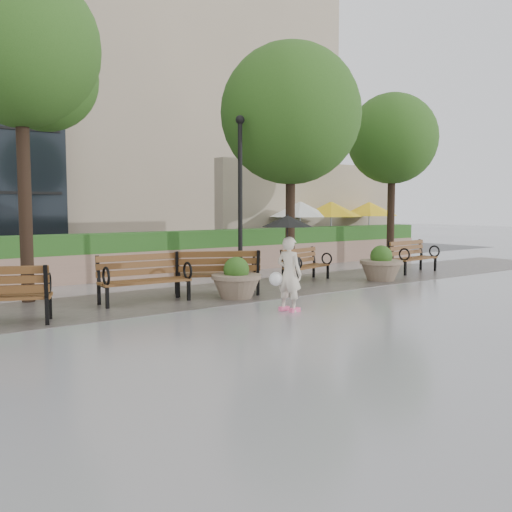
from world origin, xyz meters
TOP-DOWN VIEW (x-y plane):
  - ground at (0.00, 0.00)m, footprint 100.00×100.00m
  - cobble_strip at (0.00, 3.00)m, footprint 28.00×3.20m
  - hedge_wall at (0.00, 7.00)m, footprint 24.00×0.80m
  - cafe_wall at (9.50, 10.00)m, footprint 10.00×0.60m
  - cafe_hedge at (9.00, 7.80)m, footprint 8.00×0.50m
  - asphalt_street at (0.00, 11.00)m, footprint 40.00×7.00m
  - bldg_stone at (10.00, 23.00)m, footprint 18.00×10.00m
  - bench_1 at (-2.21, 2.79)m, footprint 2.02×0.92m
  - bench_2 at (-0.33, 2.77)m, footprint 2.14×1.61m
  - bench_3 at (3.09, 3.37)m, footprint 1.83×1.13m
  - bench_4 at (7.22, 2.84)m, footprint 1.96×0.95m
  - planter_left at (-0.24, 2.09)m, footprint 1.15×1.15m
  - planter_right at (4.87, 2.16)m, footprint 1.21×1.21m
  - lamppost at (1.02, 3.69)m, footprint 0.28×0.28m
  - tree_0 at (-4.06, 4.53)m, footprint 3.51×3.42m
  - tree_1 at (3.34, 4.26)m, footprint 4.07×4.07m
  - tree_2 at (9.25, 5.41)m, footprint 3.42×3.32m
  - patio_umb_white at (7.61, 8.73)m, footprint 2.50×2.50m
  - patio_umb_yellow_a at (8.83, 8.21)m, footprint 2.50×2.50m
  - patio_umb_yellow_b at (11.67, 8.68)m, footprint 2.50×2.50m
  - pedestrian at (-0.32, 0.15)m, footprint 1.05×1.05m

SIDE VIEW (x-z plane):
  - ground at x=0.00m, z-range 0.00..0.00m
  - asphalt_street at x=0.00m, z-range 0.00..0.00m
  - cobble_strip at x=0.00m, z-range 0.00..0.01m
  - bench_3 at x=3.09m, z-range -0.19..0.74m
  - bench_4 at x=7.22m, z-range -0.21..0.81m
  - bench_1 at x=-2.21m, z-range -0.21..0.84m
  - bench_2 at x=-0.33m, z-range -0.22..0.86m
  - planter_left at x=-0.24m, z-range -0.11..0.86m
  - planter_right at x=4.87m, z-range -0.11..0.90m
  - cafe_hedge at x=9.00m, z-range 0.00..0.90m
  - hedge_wall at x=0.00m, z-range -0.01..1.34m
  - pedestrian at x=-0.32m, z-range 0.21..2.15m
  - lamppost at x=1.02m, z-range -0.25..4.23m
  - patio_umb_white at x=7.61m, z-range 0.84..3.14m
  - patio_umb_yellow_a at x=8.83m, z-range 0.84..3.14m
  - patio_umb_yellow_b at x=11.67m, z-range 0.84..3.14m
  - cafe_wall at x=9.50m, z-range 0.00..4.00m
  - tree_2 at x=9.25m, z-range 1.35..7.61m
  - tree_1 at x=3.34m, z-range 1.25..8.08m
  - tree_0 at x=-4.06m, z-range 1.76..8.99m
  - bldg_stone at x=10.00m, z-range 0.00..20.00m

